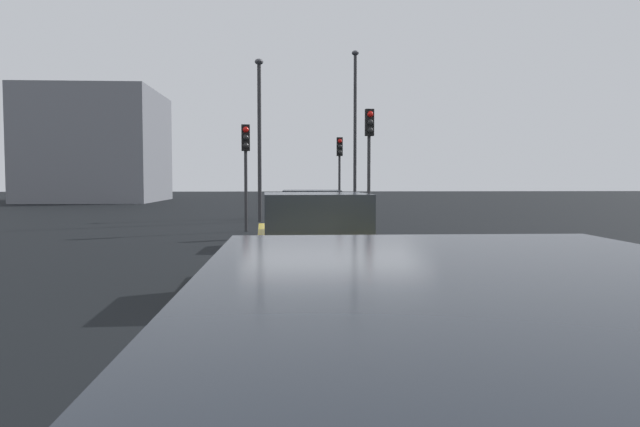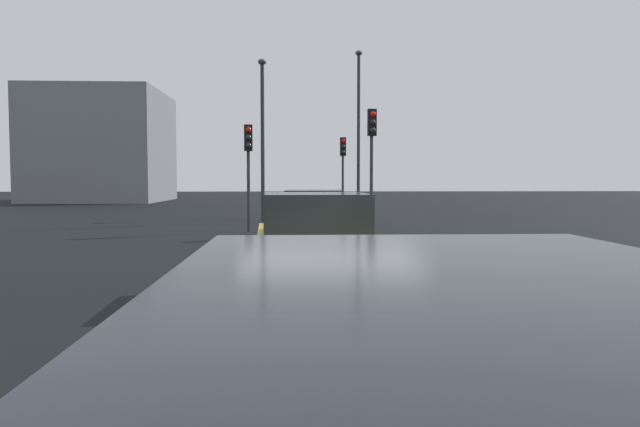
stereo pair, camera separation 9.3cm
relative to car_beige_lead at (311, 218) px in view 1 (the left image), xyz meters
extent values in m
cube|color=black|center=(-8.26, 0.05, -0.83)|extent=(160.00, 160.00, 0.20)
cube|color=tan|center=(0.05, 0.00, -0.15)|extent=(4.13, 1.83, 0.65)
cube|color=#1E232B|center=(-0.15, 0.00, 0.48)|extent=(1.87, 1.58, 0.61)
cylinder|color=black|center=(1.31, -0.90, -0.41)|extent=(0.64, 0.23, 0.64)
cylinder|color=black|center=(1.34, 0.86, -0.41)|extent=(0.64, 0.23, 0.64)
cylinder|color=black|center=(-1.23, -0.86, -0.41)|extent=(0.64, 0.23, 0.64)
cylinder|color=black|center=(-1.20, 0.90, -0.41)|extent=(0.64, 0.23, 0.64)
cube|color=red|center=(-2.03, -0.60, -0.03)|extent=(0.03, 0.20, 0.11)
cube|color=red|center=(-2.00, 0.67, -0.03)|extent=(0.03, 0.20, 0.11)
cube|color=gold|center=(-6.91, 0.24, -0.13)|extent=(4.36, 1.98, 0.69)
cube|color=#1E232B|center=(-7.12, 0.23, 0.54)|extent=(1.99, 1.68, 0.65)
cylinder|color=black|center=(-5.54, -0.62, -0.41)|extent=(0.65, 0.24, 0.64)
cylinder|color=black|center=(-5.61, 1.20, -0.41)|extent=(0.65, 0.24, 0.64)
cylinder|color=black|center=(-8.20, -0.72, -0.41)|extent=(0.65, 0.24, 0.64)
cylinder|color=black|center=(-8.27, 1.10, -0.41)|extent=(0.65, 0.24, 0.64)
cube|color=red|center=(-9.04, -0.50, 0.00)|extent=(0.04, 0.20, 0.11)
cube|color=red|center=(-9.09, 0.81, 0.00)|extent=(0.04, 0.20, 0.11)
cube|color=#1E232B|center=(-15.11, 0.12, 0.52)|extent=(2.15, 1.61, 0.64)
cylinder|color=#2D2D30|center=(3.77, -2.11, 0.90)|extent=(0.11, 0.11, 3.28)
cube|color=black|center=(3.71, -2.12, 2.99)|extent=(0.23, 0.30, 0.90)
sphere|color=red|center=(3.60, -2.13, 3.26)|extent=(0.20, 0.20, 0.20)
sphere|color=black|center=(3.60, -2.13, 2.99)|extent=(0.20, 0.20, 0.20)
sphere|color=black|center=(3.60, -2.13, 2.72)|extent=(0.20, 0.20, 0.20)
cylinder|color=#2D2D30|center=(12.83, -1.90, 0.74)|extent=(0.11, 0.11, 2.94)
cube|color=black|center=(12.77, -1.90, 2.66)|extent=(0.21, 0.29, 0.90)
sphere|color=red|center=(12.66, -1.90, 2.93)|extent=(0.20, 0.20, 0.20)
sphere|color=black|center=(12.66, -1.90, 2.66)|extent=(0.20, 0.20, 0.20)
sphere|color=black|center=(12.66, -1.90, 2.39)|extent=(0.20, 0.20, 0.20)
cylinder|color=#2D2D30|center=(4.32, 2.09, 0.66)|extent=(0.11, 0.11, 2.79)
cube|color=black|center=(4.26, 2.08, 2.50)|extent=(0.23, 0.30, 0.90)
sphere|color=red|center=(4.15, 2.07, 2.77)|extent=(0.20, 0.20, 0.20)
sphere|color=black|center=(4.15, 2.07, 2.50)|extent=(0.20, 0.20, 0.20)
sphere|color=black|center=(4.15, 2.07, 2.23)|extent=(0.20, 0.20, 0.20)
cylinder|color=#2D2D30|center=(9.18, 1.83, 2.58)|extent=(0.16, 0.16, 6.63)
ellipsoid|color=#4C4C51|center=(9.18, 1.83, 6.02)|extent=(0.56, 0.36, 0.24)
cylinder|color=#2D2D30|center=(14.14, -2.80, 3.30)|extent=(0.16, 0.16, 8.06)
ellipsoid|color=#4C4C51|center=(14.14, -2.80, 7.45)|extent=(0.56, 0.36, 0.24)
cube|color=slate|center=(33.83, 16.05, 3.71)|extent=(11.19, 9.84, 8.90)
camera|label=1|loc=(-16.74, 0.68, 1.09)|focal=34.06mm
camera|label=2|loc=(-16.75, 0.59, 1.09)|focal=34.06mm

